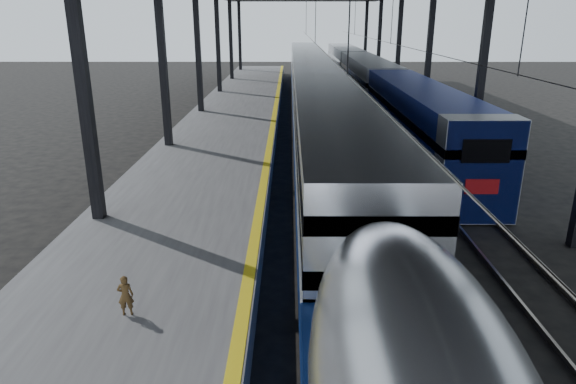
{
  "coord_description": "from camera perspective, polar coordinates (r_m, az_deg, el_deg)",
  "views": [
    {
      "loc": [
        0.31,
        -10.34,
        7.07
      ],
      "look_at": [
        0.26,
        4.58,
        2.0
      ],
      "focal_mm": 32.0,
      "sensor_mm": 36.0,
      "label": 1
    }
  ],
  "objects": [
    {
      "name": "tgv_train",
      "position": [
        33.69,
        3.1,
        10.05
      ],
      "size": [
        2.96,
        65.2,
        4.25
      ],
      "color": "silver",
      "rests_on": "ground"
    },
    {
      "name": "yellow_strip",
      "position": [
        30.96,
        -1.71,
        7.45
      ],
      "size": [
        0.3,
        80.0,
        0.01
      ],
      "primitive_type": "cube",
      "color": "yellow",
      "rests_on": "platform"
    },
    {
      "name": "platform",
      "position": [
        31.27,
        -6.87,
        6.5
      ],
      "size": [
        6.0,
        80.0,
        1.0
      ],
      "primitive_type": "cube",
      "color": "#4C4C4F",
      "rests_on": "ground"
    },
    {
      "name": "child",
      "position": [
        11.68,
        -17.61,
        -10.89
      ],
      "size": [
        0.37,
        0.27,
        0.93
      ],
      "primitive_type": "imported",
      "rotation": [
        0.0,
        0.0,
        3.29
      ],
      "color": "#453017",
      "rests_on": "platform"
    },
    {
      "name": "ground",
      "position": [
        12.53,
        -1.31,
        -15.59
      ],
      "size": [
        160.0,
        160.0,
        0.0
      ],
      "primitive_type": "plane",
      "color": "black",
      "rests_on": "ground"
    },
    {
      "name": "second_train",
      "position": [
        45.06,
        8.91,
        12.01
      ],
      "size": [
        2.79,
        56.05,
        3.84
      ],
      "color": "navy",
      "rests_on": "ground"
    },
    {
      "name": "rails",
      "position": [
        31.41,
        7.88,
        5.72
      ],
      "size": [
        6.52,
        80.0,
        0.16
      ],
      "color": "slate",
      "rests_on": "ground"
    }
  ]
}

